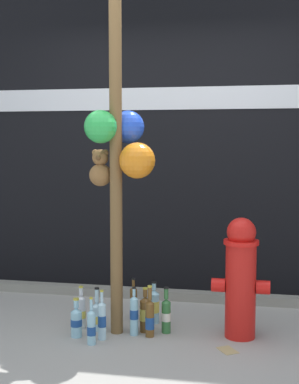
% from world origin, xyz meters
% --- Properties ---
extents(ground_plane, '(14.00, 14.00, 0.00)m').
position_xyz_m(ground_plane, '(0.00, 0.00, 0.00)').
color(ground_plane, '#9E9B93').
extents(building_wall, '(10.00, 0.21, 3.31)m').
position_xyz_m(building_wall, '(-0.00, 1.68, 1.65)').
color(building_wall, black).
rests_on(building_wall, ground_plane).
extents(curb_strip, '(8.00, 0.12, 0.08)m').
position_xyz_m(curb_strip, '(0.00, 1.26, 0.04)').
color(curb_strip, gray).
rests_on(curb_strip, ground_plane).
extents(memorial_post, '(0.58, 0.42, 2.96)m').
position_xyz_m(memorial_post, '(-0.20, 0.36, 1.62)').
color(memorial_post, brown).
rests_on(memorial_post, ground_plane).
extents(fire_hydrant, '(0.41, 0.25, 0.87)m').
position_xyz_m(fire_hydrant, '(0.67, 0.44, 0.44)').
color(fire_hydrant, red).
rests_on(fire_hydrant, ground_plane).
extents(bottle_0, '(0.06, 0.06, 0.36)m').
position_xyz_m(bottle_0, '(-0.29, 0.20, 0.14)').
color(bottle_0, '#B2DBEA').
rests_on(bottle_0, ground_plane).
extents(bottle_1, '(0.08, 0.08, 0.33)m').
position_xyz_m(bottle_1, '(0.01, 0.62, 0.14)').
color(bottle_1, '#93CCE0').
rests_on(bottle_1, ground_plane).
extents(bottle_2, '(0.08, 0.08, 0.33)m').
position_xyz_m(bottle_2, '(-0.38, 0.37, 0.11)').
color(bottle_2, '#B2DBEA').
rests_on(bottle_2, ground_plane).
extents(bottle_3, '(0.07, 0.07, 0.37)m').
position_xyz_m(bottle_3, '(0.03, 0.32, 0.14)').
color(bottle_3, brown).
rests_on(bottle_3, ground_plane).
extents(bottle_4, '(0.07, 0.07, 0.34)m').
position_xyz_m(bottle_4, '(0.13, 0.42, 0.14)').
color(bottle_4, '#337038').
rests_on(bottle_4, ground_plane).
extents(bottle_5, '(0.08, 0.08, 0.28)m').
position_xyz_m(bottle_5, '(-0.49, 0.21, 0.11)').
color(bottle_5, '#93CCE0').
rests_on(bottle_5, ground_plane).
extents(bottle_6, '(0.07, 0.07, 0.32)m').
position_xyz_m(bottle_6, '(-0.51, 0.39, 0.13)').
color(bottle_6, silver).
rests_on(bottle_6, ground_plane).
extents(bottle_7, '(0.06, 0.06, 0.33)m').
position_xyz_m(bottle_7, '(-0.34, 0.10, 0.12)').
color(bottle_7, '#93CCE0').
rests_on(bottle_7, ground_plane).
extents(bottle_8, '(0.06, 0.06, 0.36)m').
position_xyz_m(bottle_8, '(-0.09, 0.33, 0.15)').
color(bottle_8, '#93CCE0').
rests_on(bottle_8, ground_plane).
extents(bottle_9, '(0.06, 0.06, 0.33)m').
position_xyz_m(bottle_9, '(-0.16, 0.66, 0.14)').
color(bottle_9, brown).
rests_on(bottle_9, ground_plane).
extents(bottle_10, '(0.08, 0.08, 0.33)m').
position_xyz_m(bottle_10, '(-0.02, 0.41, 0.14)').
color(bottle_10, brown).
rests_on(bottle_10, ground_plane).
extents(litter_1, '(0.16, 0.18, 0.01)m').
position_xyz_m(litter_1, '(0.60, 0.16, 0.00)').
color(litter_1, tan).
rests_on(litter_1, ground_plane).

